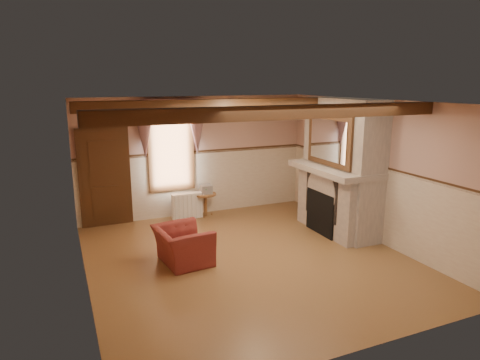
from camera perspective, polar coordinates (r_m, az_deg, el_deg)
name	(u,v)px	position (r m, az deg, el deg)	size (l,w,h in m)	color
floor	(248,258)	(7.87, 1.08, -10.41)	(5.50, 6.00, 0.01)	brown
ceiling	(249,102)	(7.23, 1.18, 10.40)	(5.50, 6.00, 0.01)	silver
wall_back	(196,156)	(10.18, -5.91, 3.17)	(5.50, 0.02, 2.80)	tan
wall_front	(360,241)	(4.97, 15.76, -7.86)	(5.50, 0.02, 2.80)	tan
wall_left	(81,200)	(6.80, -20.50, -2.58)	(0.02, 6.00, 2.80)	tan
wall_right	(374,171)	(8.90, 17.46, 1.21)	(0.02, 6.00, 2.80)	tan
wainscot	(248,219)	(7.60, 1.11, -5.22)	(5.50, 6.00, 1.50)	beige
chair_rail	(248,178)	(7.40, 1.13, 0.30)	(5.50, 6.00, 0.08)	black
firebox	(323,212)	(9.14, 11.02, -4.27)	(0.20, 0.95, 0.90)	black
armchair	(183,245)	(7.66, -7.65, -8.62)	(0.99, 0.86, 0.64)	maroon
side_table	(205,205)	(10.19, -4.64, -3.29)	(0.52, 0.52, 0.55)	brown
book_stack	(206,189)	(10.12, -4.57, -1.20)	(0.26, 0.32, 0.20)	#B7AD8C
radiator	(187,206)	(10.05, -7.07, -3.43)	(0.70, 0.18, 0.60)	white
bowl	(341,166)	(8.88, 13.32, 1.87)	(0.37, 0.37, 0.09)	brown
mantel_clock	(314,155)	(9.68, 9.82, 3.26)	(0.14, 0.24, 0.20)	#32190D
oil_lamp	(324,156)	(9.36, 11.10, 3.13)	(0.11, 0.11, 0.28)	gold
candle_red	(353,167)	(8.59, 14.81, 1.64)	(0.06, 0.06, 0.16)	#A41426
jar_yellow	(346,166)	(8.77, 13.89, 1.79)	(0.06, 0.06, 0.12)	gold
fireplace	(342,166)	(9.16, 13.48, 1.77)	(0.85, 2.00, 2.80)	gray
mantel	(335,169)	(9.06, 12.55, 1.44)	(1.05, 2.05, 0.12)	gray
overmantel_mirror	(329,140)	(8.85, 11.77, 5.22)	(0.06, 1.44, 1.04)	silver
door	(105,179)	(9.77, -17.56, 0.12)	(1.10, 0.10, 2.10)	black
window	(171,147)	(9.95, -9.19, 4.30)	(1.06, 0.08, 2.02)	white
window_drapes	(171,122)	(9.79, -9.19, 7.70)	(1.30, 0.14, 1.40)	gray
ceiling_beam_front	(284,112)	(6.17, 5.87, 8.95)	(5.50, 0.18, 0.20)	black
ceiling_beam_back	(223,104)	(8.34, -2.31, 10.06)	(5.50, 0.18, 0.20)	black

